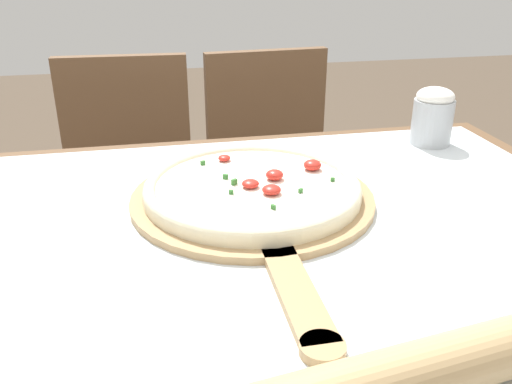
{
  "coord_description": "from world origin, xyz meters",
  "views": [
    {
      "loc": [
        -0.19,
        -0.67,
        1.16
      ],
      "look_at": [
        -0.03,
        0.09,
        0.8
      ],
      "focal_mm": 38.0,
      "sensor_mm": 36.0,
      "label": 1
    }
  ],
  "objects_px": {
    "pizza": "(253,187)",
    "flour_cup": "(433,116)",
    "chair_right": "(274,175)",
    "chair_left": "(130,187)",
    "pizza_peel": "(255,203)",
    "rolling_pin": "(442,366)"
  },
  "relations": [
    {
      "from": "rolling_pin",
      "to": "flour_cup",
      "type": "bearing_deg",
      "value": 62.92
    },
    {
      "from": "chair_left",
      "to": "chair_right",
      "type": "height_order",
      "value": "same"
    },
    {
      "from": "pizza",
      "to": "chair_right",
      "type": "relative_size",
      "value": 0.41
    },
    {
      "from": "pizza_peel",
      "to": "chair_left",
      "type": "relative_size",
      "value": 0.69
    },
    {
      "from": "chair_right",
      "to": "rolling_pin",
      "type": "bearing_deg",
      "value": -99.92
    },
    {
      "from": "pizza_peel",
      "to": "pizza",
      "type": "height_order",
      "value": "pizza"
    },
    {
      "from": "chair_left",
      "to": "rolling_pin",
      "type": "bearing_deg",
      "value": -71.79
    },
    {
      "from": "pizza",
      "to": "flour_cup",
      "type": "xyz_separation_m",
      "value": [
        0.43,
        0.21,
        0.04
      ]
    },
    {
      "from": "pizza_peel",
      "to": "chair_left",
      "type": "xyz_separation_m",
      "value": [
        -0.23,
        0.75,
        -0.28
      ]
    },
    {
      "from": "pizza_peel",
      "to": "rolling_pin",
      "type": "xyz_separation_m",
      "value": [
        0.09,
        -0.42,
        0.02
      ]
    },
    {
      "from": "chair_left",
      "to": "chair_right",
      "type": "xyz_separation_m",
      "value": [
        0.44,
        -0.0,
        0.0
      ]
    },
    {
      "from": "pizza_peel",
      "to": "pizza",
      "type": "bearing_deg",
      "value": 88.53
    },
    {
      "from": "rolling_pin",
      "to": "chair_left",
      "type": "height_order",
      "value": "chair_left"
    },
    {
      "from": "chair_right",
      "to": "flour_cup",
      "type": "bearing_deg",
      "value": -71.78
    },
    {
      "from": "pizza",
      "to": "rolling_pin",
      "type": "distance_m",
      "value": 0.45
    },
    {
      "from": "rolling_pin",
      "to": "chair_left",
      "type": "relative_size",
      "value": 0.53
    },
    {
      "from": "rolling_pin",
      "to": "chair_right",
      "type": "relative_size",
      "value": 0.53
    },
    {
      "from": "pizza",
      "to": "flour_cup",
      "type": "distance_m",
      "value": 0.47
    },
    {
      "from": "pizza_peel",
      "to": "chair_right",
      "type": "relative_size",
      "value": 0.69
    },
    {
      "from": "pizza",
      "to": "chair_right",
      "type": "bearing_deg",
      "value": 73.89
    },
    {
      "from": "chair_left",
      "to": "pizza_peel",
      "type": "bearing_deg",
      "value": -70.07
    },
    {
      "from": "rolling_pin",
      "to": "chair_right",
      "type": "xyz_separation_m",
      "value": [
        0.12,
        1.17,
        -0.3
      ]
    }
  ]
}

